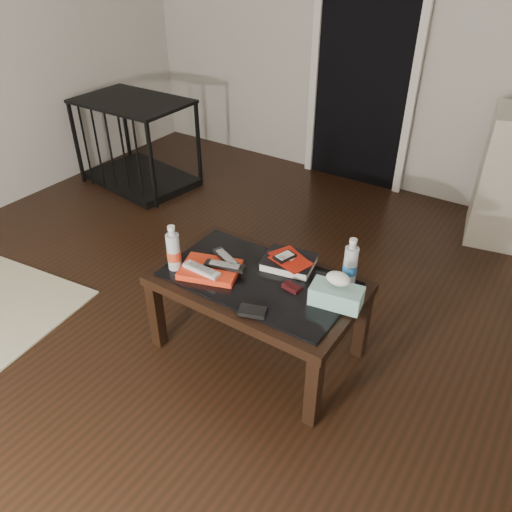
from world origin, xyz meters
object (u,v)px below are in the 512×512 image
(textbook, at_px, (289,262))
(tissue_box, at_px, (336,296))
(water_bottle_left, at_px, (173,248))
(water_bottle_right, at_px, (351,261))
(pet_crate, at_px, (139,157))
(coffee_table, at_px, (258,289))

(textbook, xyz_separation_m, tissue_box, (0.33, -0.14, 0.02))
(textbook, relative_size, tissue_box, 1.09)
(water_bottle_left, bearing_deg, textbook, 35.28)
(water_bottle_left, bearing_deg, water_bottle_right, 25.81)
(pet_crate, xyz_separation_m, textbook, (2.05, -0.99, 0.25))
(pet_crate, bearing_deg, water_bottle_left, -31.13)
(tissue_box, bearing_deg, water_bottle_right, 87.44)
(tissue_box, bearing_deg, water_bottle_left, -176.40)
(water_bottle_left, bearing_deg, tissue_box, 13.24)
(textbook, distance_m, water_bottle_right, 0.32)
(textbook, bearing_deg, water_bottle_right, -2.86)
(pet_crate, distance_m, water_bottle_left, 2.09)
(coffee_table, xyz_separation_m, textbook, (0.07, 0.17, 0.09))
(pet_crate, bearing_deg, coffee_table, -21.89)
(water_bottle_left, bearing_deg, coffee_table, 21.54)
(water_bottle_right, bearing_deg, pet_crate, 158.18)
(coffee_table, distance_m, water_bottle_right, 0.47)
(coffee_table, relative_size, water_bottle_right, 4.20)
(coffee_table, xyz_separation_m, pet_crate, (-1.98, 1.16, -0.17))
(water_bottle_left, bearing_deg, pet_crate, 140.41)
(pet_crate, distance_m, textbook, 2.29)
(coffee_table, bearing_deg, pet_crate, 149.66)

